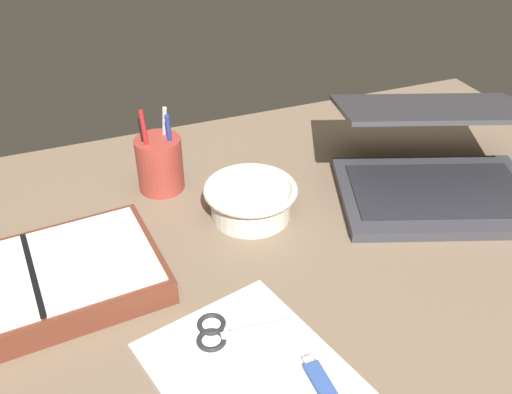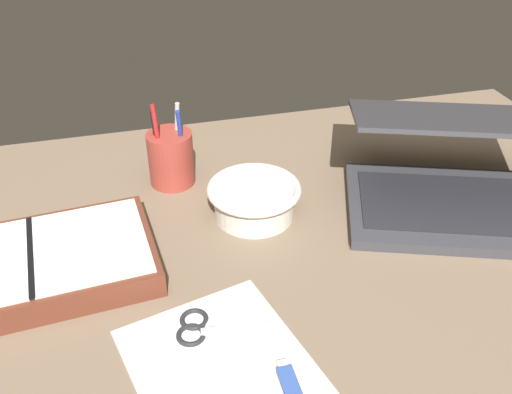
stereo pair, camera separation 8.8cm
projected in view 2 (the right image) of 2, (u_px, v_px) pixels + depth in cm
name	position (u px, v px, depth cm)	size (l,w,h in cm)	color
desk_top	(277.00, 272.00, 85.77)	(140.00, 100.00, 2.00)	#75604C
laptop	(450.00, 176.00, 96.54)	(42.85, 42.02, 16.52)	#38383D
bowl	(253.00, 199.00, 94.40)	(15.64, 15.64, 5.86)	silver
pen_cup	(171.00, 158.00, 102.05)	(8.12, 8.12, 15.97)	#9E382D
planner	(34.00, 266.00, 82.26)	(36.17, 23.57, 4.40)	brown
scissors	(206.00, 327.00, 74.87)	(13.94, 8.45, 0.80)	#B7B7BC
paper_sheet_front	(226.00, 373.00, 69.13)	(20.76, 26.28, 0.16)	silver
usb_drive	(291.00, 387.00, 66.96)	(2.03, 7.21, 1.00)	#33519E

